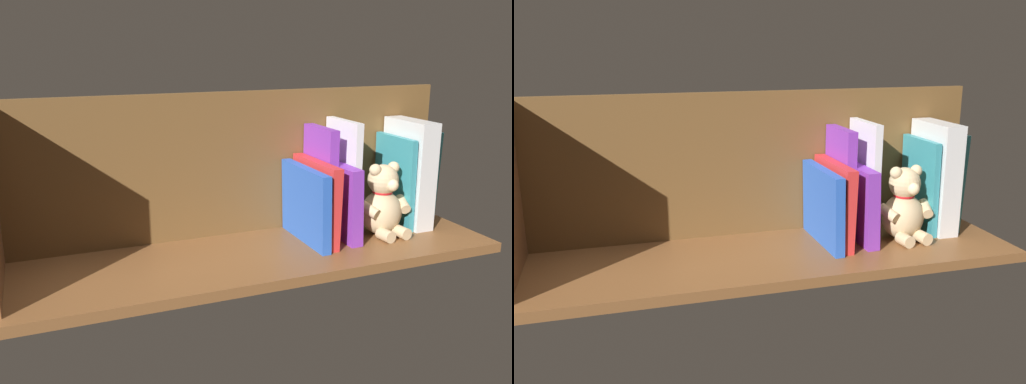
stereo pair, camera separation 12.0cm
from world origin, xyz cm
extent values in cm
cube|color=brown|center=(0.00, 0.00, -1.10)|extent=(107.90, 31.98, 2.20)
cube|color=brown|center=(0.00, -13.74, 16.77)|extent=(107.90, 1.50, 33.53)
cube|color=teal|center=(-46.38, -5.84, 11.73)|extent=(2.79, 13.50, 23.52)
cube|color=silver|center=(-42.49, -4.60, 13.05)|extent=(4.96, 15.77, 26.10)
cube|color=teal|center=(-38.87, -5.08, 11.14)|extent=(1.89, 15.01, 22.30)
ellipsoid|color=#D1B284|center=(-31.98, 0.35, 5.25)|extent=(10.82, 9.88, 10.50)
sphere|color=#D1B284|center=(-31.98, 0.35, 13.21)|extent=(7.22, 7.22, 7.22)
sphere|color=#D1B284|center=(-34.67, 0.08, 15.91)|extent=(2.79, 2.79, 2.79)
sphere|color=#D1B284|center=(-29.29, 0.62, 15.91)|extent=(2.79, 2.79, 2.79)
sphere|color=beige|center=(-32.29, 3.40, 12.67)|extent=(2.79, 2.79, 2.79)
cylinder|color=#D1B284|center=(-37.07, 1.15, 7.09)|extent=(3.66, 5.61, 3.88)
cylinder|color=#D1B284|center=(-27.15, 2.15, 7.09)|extent=(4.46, 5.72, 3.88)
cylinder|color=#D1B284|center=(-34.78, 4.55, 1.39)|extent=(3.17, 4.20, 2.79)
cylinder|color=#D1B284|center=(-30.08, 5.02, 1.39)|extent=(3.17, 4.20, 2.79)
torus|color=red|center=(-31.98, 0.35, 10.34)|extent=(5.24, 5.24, 0.82)
cube|color=silver|center=(-24.32, -5.58, 13.44)|extent=(1.77, 14.03, 26.87)
cube|color=purple|center=(-21.57, -3.15, 8.74)|extent=(3.56, 18.88, 17.58)
cube|color=purple|center=(-18.57, -6.04, 12.74)|extent=(2.29, 13.11, 25.48)
cube|color=red|center=(-15.74, -2.73, 9.23)|extent=(2.83, 19.73, 18.49)
cube|color=blue|center=(-12.99, -2.29, 8.65)|extent=(2.64, 20.61, 17.36)
camera|label=1|loc=(43.27, 107.38, 44.89)|focal=39.64mm
camera|label=2|loc=(31.94, 111.28, 44.89)|focal=39.64mm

